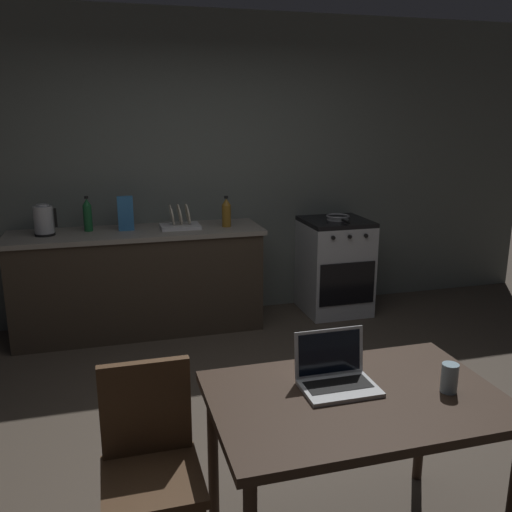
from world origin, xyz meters
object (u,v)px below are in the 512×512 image
chair (150,456)px  bottle (226,212)px  electric_kettle (44,221)px  bottle_b (88,215)px  cereal_box (126,213)px  dining_table (356,412)px  drinking_glass (449,378)px  laptop (336,376)px  dish_rack (180,223)px  stove_oven (334,266)px  frying_pan (338,217)px

chair → bottle: size_ratio=3.27×
electric_kettle → bottle_b: bottle_b is taller
electric_kettle → bottle_b: 0.35m
bottle → cereal_box: 0.87m
dining_table → drinking_glass: bearing=-11.0°
laptop → chair: bearing=-178.7°
chair → dish_rack: 2.79m
laptop → bottle: 2.71m
stove_oven → dining_table: size_ratio=0.75×
cereal_box → bottle_b: (-0.31, 0.06, -0.01)m
bottle_b → bottle: bearing=-6.3°
chair → bottle_b: bottle_b is taller
dining_table → bottle: bearing=88.5°
stove_oven → cereal_box: cereal_box is taller
dish_rack → bottle_b: bearing=174.1°
bottle → dish_rack: size_ratio=0.80×
bottle → electric_kettle: bearing=178.1°
laptop → cereal_box: size_ratio=1.09×
electric_kettle → bottle: size_ratio=0.95×
bottle → frying_pan: 1.08m
dish_rack → bottle_b: (-0.77, 0.08, 0.09)m
stove_oven → bottle_b: bearing=177.9°
electric_kettle → dish_rack: 1.12m
electric_kettle → cereal_box: (0.65, 0.02, 0.02)m
chair → dish_rack: size_ratio=2.62×
cereal_box → dining_table: bearing=-74.6°
stove_oven → electric_kettle: electric_kettle is taller
bottle → frying_pan: (1.08, 0.02, -0.10)m
frying_pan → dish_rack: dish_rack is taller
dish_rack → cereal_box: bearing=177.5°
dining_table → laptop: size_ratio=3.81×
chair → stove_oven: bearing=58.9°
cereal_box → dish_rack: (0.46, -0.02, -0.10)m
bottle → cereal_box: cereal_box is taller
stove_oven → frying_pan: size_ratio=2.32×
frying_pan → drinking_glass: 2.99m
chair → electric_kettle: 2.81m
cereal_box → electric_kettle: bearing=-178.3°
dish_rack → chair: bearing=-100.8°
drinking_glass → laptop: bearing=158.6°
drinking_glass → bottle_b: (-1.49, 3.00, 0.24)m
stove_oven → frying_pan: 0.48m
chair → drinking_glass: bearing=-4.7°
cereal_box → dish_rack: size_ratio=0.87×
bottle → cereal_box: (-0.86, 0.07, 0.02)m
drinking_glass → bottle_b: size_ratio=0.42×
stove_oven → bottle_b: bottle_b is taller
laptop → cereal_box: 2.88m
chair → laptop: size_ratio=2.78×
laptop → electric_kettle: electric_kettle is taller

